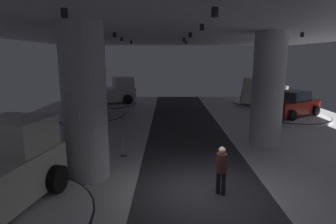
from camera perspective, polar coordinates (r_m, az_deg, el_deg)
name	(u,v)px	position (r m, az deg, el deg)	size (l,w,h in m)	color
ground	(203,193)	(9.48, 7.16, -16.18)	(24.00, 44.00, 0.06)	#B2B2B7
ceiling_with_spotlights	(208,13)	(8.51, 8.14, 19.40)	(24.00, 44.00, 0.39)	silver
column_right	(269,90)	(14.42, 19.98, 4.30)	(1.51, 1.51, 5.50)	#ADADB2
column_left	(86,103)	(10.17, -16.48, 1.86)	(1.54, 1.54, 5.50)	#ADADB2
display_platform_deep_left	(106,104)	(25.64, -12.56, 1.57)	(5.68, 5.68, 0.23)	#B7B7BC
pickup_truck_deep_left	(109,93)	(25.53, -11.94, 3.91)	(5.70, 4.01, 2.30)	silver
display_platform_far_right	(292,117)	(21.46, 24.04, -0.95)	(5.12, 5.12, 0.27)	silver
display_car_far_right	(293,105)	(21.33, 24.28, 1.38)	(4.49, 3.84, 1.71)	maroon
display_platform_deep_right	(266,104)	(26.68, 19.47, 1.61)	(5.73, 5.73, 0.27)	silver
pickup_truck_deep_right	(266,92)	(26.25, 19.34, 3.80)	(5.12, 5.33, 2.30)	silver
display_platform_far_left	(90,116)	(20.64, -15.68, -0.86)	(5.08, 5.08, 0.26)	#B7B7BC
display_car_far_left	(89,104)	(20.45, -15.83, 1.53)	(2.50, 4.35, 1.71)	red
visitor_walking_near	(223,168)	(9.07, 11.13, -11.13)	(0.32, 0.32, 1.59)	black
stanchion_a	(125,148)	(12.53, -8.88, -7.29)	(0.28, 0.28, 1.01)	#333338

